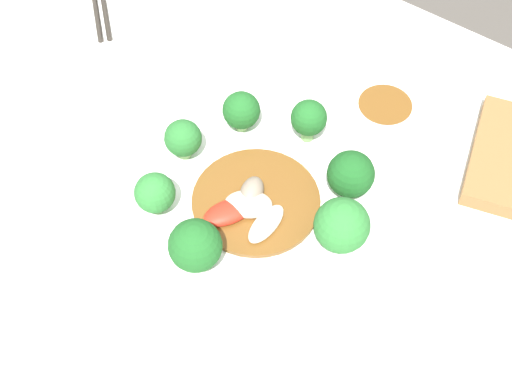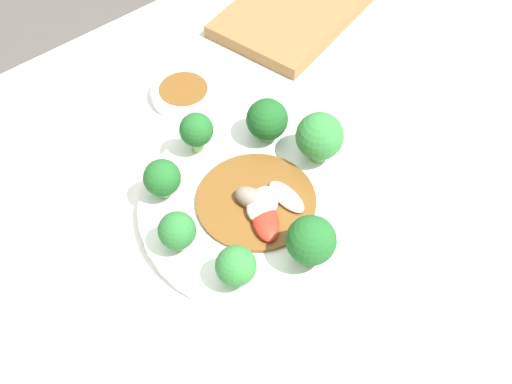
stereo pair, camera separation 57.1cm
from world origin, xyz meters
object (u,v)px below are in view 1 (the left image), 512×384
object	(u,v)px
plate	(256,207)
broccoli_northeast	(155,193)
broccoli_east	(183,139)
broccoli_southwest	(351,174)
broccoli_south	(309,119)
broccoli_north	(195,246)
stirfry_center	(252,203)
sauce_dish	(382,107)
broccoli_west	(342,226)
broccoli_southeast	(241,111)

from	to	relation	value
plate	broccoli_northeast	bearing A→B (deg)	39.97
broccoli_east	broccoli_southwest	distance (m)	0.19
broccoli_south	broccoli_east	world-z (taller)	broccoli_south
broccoli_north	stirfry_center	world-z (taller)	broccoli_north
broccoli_east	sauce_dish	world-z (taller)	broccoli_east
broccoli_north	plate	bearing A→B (deg)	-92.17
broccoli_north	broccoli_west	xyz separation A→B (m)	(-0.11, -0.11, 0.00)
plate	broccoli_southeast	world-z (taller)	broccoli_southeast
sauce_dish	plate	bearing A→B (deg)	79.21
broccoli_north	broccoli_northeast	world-z (taller)	broccoli_north
broccoli_east	stirfry_center	xyz separation A→B (m)	(-0.11, 0.01, -0.02)
plate	broccoli_west	distance (m)	0.11
broccoli_northeast	broccoli_west	world-z (taller)	broccoli_west
broccoli_north	broccoli_west	distance (m)	0.15
broccoli_south	broccoli_southeast	xyz separation A→B (m)	(0.07, 0.03, -0.00)
broccoli_north	broccoli_southwest	xyz separation A→B (m)	(-0.08, -0.17, -0.01)
broccoli_northeast	sauce_dish	size ratio (longest dim) A/B	0.59
broccoli_north	broccoli_southeast	size ratio (longest dim) A/B	1.26
broccoli_northeast	broccoli_east	bearing A→B (deg)	-73.27
broccoli_southwest	broccoli_southeast	size ratio (longest dim) A/B	1.13
stirfry_center	broccoli_east	bearing A→B (deg)	-7.42
broccoli_north	broccoli_southwest	size ratio (longest dim) A/B	1.12
broccoli_south	broccoli_southwest	bearing A→B (deg)	154.24
broccoli_north	stirfry_center	bearing A→B (deg)	-92.17
broccoli_south	broccoli_north	xyz separation A→B (m)	(-0.00, 0.21, 0.00)
broccoli_east	broccoli_north	distance (m)	0.15
plate	broccoli_southwest	world-z (taller)	broccoli_southwest
broccoli_south	broccoli_northeast	size ratio (longest dim) A/B	1.09
plate	broccoli_southwest	size ratio (longest dim) A/B	4.70
broccoli_north	broccoli_southeast	world-z (taller)	broccoli_north
broccoli_south	sauce_dish	world-z (taller)	broccoli_south
broccoli_southeast	broccoli_west	xyz separation A→B (m)	(-0.18, 0.07, 0.01)
broccoli_east	broccoli_southeast	size ratio (longest dim) A/B	0.99
broccoli_south	broccoli_southeast	bearing A→B (deg)	23.92
plate	broccoli_east	distance (m)	0.11
broccoli_west	broccoli_south	bearing A→B (deg)	-43.80
broccoli_south	broccoli_southeast	world-z (taller)	broccoli_south
broccoli_southwest	sauce_dish	bearing A→B (deg)	-76.11
broccoli_south	broccoli_northeast	bearing A→B (deg)	66.44
broccoli_north	broccoli_northeast	xyz separation A→B (m)	(0.08, -0.03, -0.01)
broccoli_north	broccoli_west	size ratio (longest dim) A/B	0.97
broccoli_west	sauce_dish	bearing A→B (deg)	-72.98
broccoli_southeast	broccoli_south	bearing A→B (deg)	-156.08
broccoli_west	broccoli_northeast	bearing A→B (deg)	22.29
plate	broccoli_west	bearing A→B (deg)	-176.28
sauce_dish	broccoli_southeast	bearing A→B (deg)	48.72
broccoli_south	stirfry_center	size ratio (longest dim) A/B	0.40
plate	broccoli_southeast	size ratio (longest dim) A/B	5.29
plate	broccoli_north	bearing A→B (deg)	87.83
broccoli_southwest	sauce_dish	distance (m)	0.15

